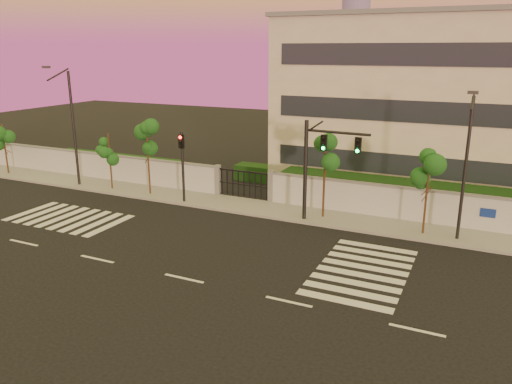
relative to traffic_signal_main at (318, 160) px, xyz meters
The scene contains 15 objects.
ground 10.72m from the traffic_signal_main, 107.02° to the right, with size 120.00×120.00×0.00m, color black.
sidewalk 4.82m from the traffic_signal_main, 162.81° to the left, with size 60.00×3.00×0.15m, color gray.
perimeter_wall 4.60m from the traffic_signal_main, 139.63° to the left, with size 60.00×0.36×2.20m.
hedge_row 6.20m from the traffic_signal_main, 108.99° to the left, with size 41.00×4.25×1.80m.
institutional_building 14.00m from the traffic_signal_main, 63.93° to the left, with size 24.40×12.40×12.25m.
road_markings 8.29m from the traffic_signal_main, 127.75° to the right, with size 57.00×7.62×0.02m.
street_tree_a 26.30m from the traffic_signal_main, behind, with size 1.52×1.21×4.11m.
street_tree_b 15.59m from the traffic_signal_main, behind, with size 1.34×1.06×4.15m.
street_tree_c 12.25m from the traffic_signal_main, behind, with size 1.48×1.18×5.14m.
street_tree_d 0.87m from the traffic_signal_main, 78.68° to the left, with size 1.64×1.31×5.07m.
street_tree_e 6.01m from the traffic_signal_main, ahead, with size 1.43×1.14×4.76m.
traffic_signal_main is the anchor object (origin of this frame).
traffic_signal_secondary 9.14m from the traffic_signal_main, behind, with size 0.37×0.35×4.79m.
streetlight_west 18.56m from the traffic_signal_main, behind, with size 0.52×2.11×8.75m.
streetlight_east 7.74m from the traffic_signal_main, ahead, with size 0.48×1.92×7.99m.
Camera 1 is at (11.51, -16.97, 9.84)m, focal length 35.00 mm.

